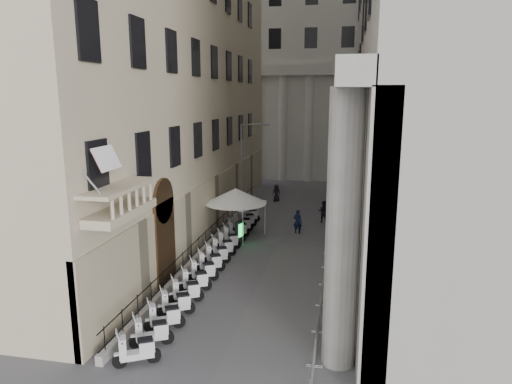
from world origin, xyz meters
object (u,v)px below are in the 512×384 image
pedestrian_b (323,212)px  info_kiosk (240,232)px  security_tent (232,194)px  pedestrian_a (298,222)px  scooter_0 (138,365)px  street_lamp (245,161)px

pedestrian_b → info_kiosk: bearing=63.3°
security_tent → pedestrian_a: 5.11m
pedestrian_a → scooter_0: bearing=88.2°
pedestrian_a → street_lamp: bearing=-34.1°
scooter_0 → pedestrian_b: size_ratio=0.87×
scooter_0 → street_lamp: size_ratio=0.20×
scooter_0 → info_kiosk: 14.47m
info_kiosk → street_lamp: bearing=120.0°
info_kiosk → pedestrian_a: pedestrian_a is taller
info_kiosk → pedestrian_a: 4.76m
street_lamp → info_kiosk: size_ratio=4.70×
security_tent → info_kiosk: (1.03, -2.17, -2.09)m
scooter_0 → pedestrian_a: bearing=-40.9°
security_tent → street_lamp: bearing=94.0°
scooter_0 → pedestrian_a: pedestrian_a is taller
security_tent → pedestrian_a: (4.58, 1.00, -2.03)m
street_lamp → pedestrian_b: size_ratio=4.34×
info_kiosk → scooter_0: bearing=-71.9°
street_lamp → pedestrian_b: (6.67, -1.69, -3.57)m
scooter_0 → street_lamp: bearing=-25.6°
scooter_0 → pedestrian_a: size_ratio=0.86×
pedestrian_a → pedestrian_b: bearing=-105.7°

